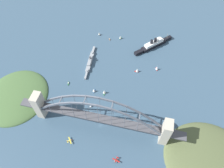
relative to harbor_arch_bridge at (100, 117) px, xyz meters
The scene contains 17 objects.
ground_plane 28.37m from the harbor_arch_bridge, behind, with size 1400.00×1400.00×0.00m, color #385166.
harbor_arch_bridge is the anchor object (origin of this frame).
headland_west_shore 164.57m from the harbor_arch_bridge, behind, with size 110.44×120.24×18.15m.
headland_east_shore 170.37m from the harbor_arch_bridge, ahead, with size 133.09×120.92×19.64m.
ocean_liner 212.23m from the harbor_arch_bridge, 73.28° to the left, with size 72.37×74.47×21.16m.
naval_cruiser 141.28m from the harbor_arch_bridge, 113.86° to the left, with size 11.83×86.80×17.56m.
seaplane_taxiing_near_bridge 59.56m from the harbor_arch_bridge, 137.24° to the right, with size 9.42×10.33×4.84m.
seaplane_second_in_formation 65.87m from the harbor_arch_bridge, 52.59° to the right, with size 11.55×8.80×4.89m.
small_boat_0 207.00m from the harbor_arch_bridge, 99.71° to the left, with size 4.78×6.54×2.21m.
small_boat_1 47.00m from the harbor_arch_bridge, 130.01° to the left, with size 4.94×5.77×5.83m.
small_boat_2 72.10m from the harbor_arch_bridge, 115.10° to the left, with size 4.96×8.97×9.08m.
small_boat_3 160.19m from the harbor_arch_bridge, 61.68° to the left, with size 6.33×9.40×9.60m.
small_boat_4 108.35m from the harbor_arch_bridge, 139.82° to the left, with size 3.57×8.58×2.23m.
small_boat_5 133.24m from the harbor_arch_bridge, 72.73° to the left, with size 9.14×5.06×10.11m.
small_boat_6 67.56m from the harbor_arch_bridge, 98.98° to the left, with size 5.52×9.28×9.79m.
small_boat_7 221.17m from the harbor_arch_bridge, 105.91° to the left, with size 6.74×5.25×8.36m.
small_boat_8 211.74m from the harbor_arch_bridge, 93.28° to the left, with size 5.74×7.52×9.10m.
Camera 1 is at (52.03, -139.89, 312.19)m, focal length 33.82 mm.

